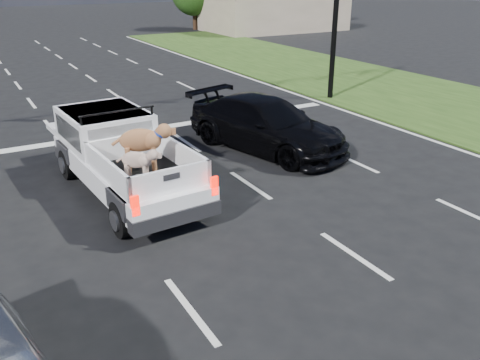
% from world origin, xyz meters
% --- Properties ---
extents(ground, '(160.00, 160.00, 0.00)m').
position_xyz_m(ground, '(0.00, 0.00, 0.00)').
color(ground, black).
rests_on(ground, ground).
extents(road_markings, '(17.75, 60.00, 0.01)m').
position_xyz_m(road_markings, '(0.00, 6.56, 0.01)').
color(road_markings, silver).
rests_on(road_markings, ground).
extents(grass_shoulder_right, '(8.00, 60.00, 0.06)m').
position_xyz_m(grass_shoulder_right, '(13.00, 6.00, 0.03)').
color(grass_shoulder_right, '#244214').
rests_on(grass_shoulder_right, ground).
extents(building_right, '(12.00, 7.00, 3.60)m').
position_xyz_m(building_right, '(22.00, 34.00, 1.80)').
color(building_right, tan).
rests_on(building_right, ground).
extents(pickup_truck, '(2.40, 5.65, 2.07)m').
position_xyz_m(pickup_truck, '(-1.17, 5.24, 0.97)').
color(pickup_truck, black).
rests_on(pickup_truck, ground).
extents(black_coupe, '(3.63, 5.81, 1.57)m').
position_xyz_m(black_coupe, '(3.64, 6.24, 0.79)').
color(black_coupe, black).
rests_on(black_coupe, ground).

